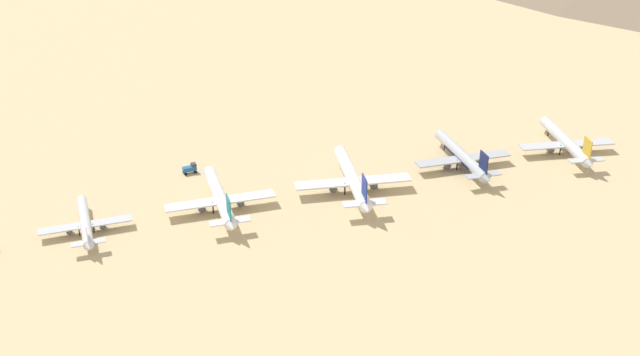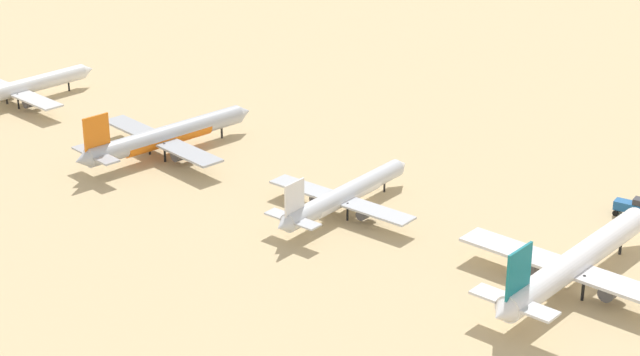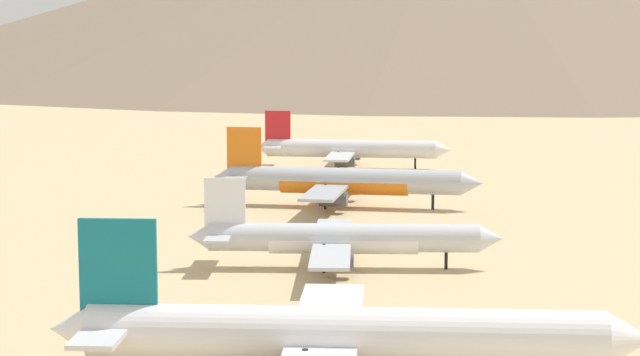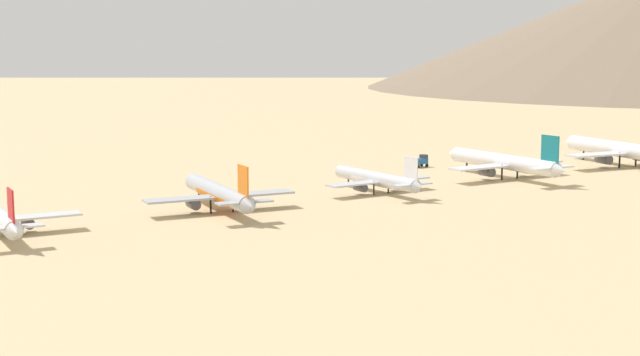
{
  "view_description": "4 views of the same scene",
  "coord_description": "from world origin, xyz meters",
  "px_view_note": "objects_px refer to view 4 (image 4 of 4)",
  "views": [
    {
      "loc": [
        -248.56,
        10.24,
        139.44
      ],
      "look_at": [
        8.01,
        -35.73,
        4.69
      ],
      "focal_mm": 44.58,
      "sensor_mm": 36.0,
      "label": 1
    },
    {
      "loc": [
        -137.71,
        -88.56,
        87.18
      ],
      "look_at": [
        -8.77,
        53.04,
        5.6
      ],
      "focal_mm": 63.14,
      "sensor_mm": 36.0,
      "label": 2
    },
    {
      "loc": [
        14.17,
        -84.35,
        29.24
      ],
      "look_at": [
        -17.9,
        87.4,
        5.44
      ],
      "focal_mm": 63.44,
      "sensor_mm": 36.0,
      "label": 3
    },
    {
      "loc": [
        -217.26,
        161.49,
        39.15
      ],
      "look_at": [
        -14.8,
        66.97,
        6.07
      ],
      "focal_mm": 52.04,
      "sensor_mm": 36.0,
      "label": 4
    }
  ],
  "objects_px": {
    "parked_jet_2": "(622,150)",
    "parked_jet_4": "(377,179)",
    "parked_jet_3": "(504,162)",
    "service_truck": "(421,161)",
    "parked_jet_5": "(218,193)"
  },
  "relations": [
    {
      "from": "parked_jet_2",
      "to": "parked_jet_4",
      "type": "xyz_separation_m",
      "value": [
        -12.68,
        94.74,
        -1.53
      ]
    },
    {
      "from": "parked_jet_3",
      "to": "service_truck",
      "type": "height_order",
      "value": "parked_jet_3"
    },
    {
      "from": "parked_jet_4",
      "to": "service_truck",
      "type": "relative_size",
      "value": 6.75
    },
    {
      "from": "service_truck",
      "to": "parked_jet_5",
      "type": "bearing_deg",
      "value": 118.95
    },
    {
      "from": "parked_jet_2",
      "to": "parked_jet_3",
      "type": "height_order",
      "value": "parked_jet_2"
    },
    {
      "from": "parked_jet_4",
      "to": "parked_jet_5",
      "type": "relative_size",
      "value": 0.87
    },
    {
      "from": "parked_jet_3",
      "to": "parked_jet_4",
      "type": "distance_m",
      "value": 46.3
    },
    {
      "from": "parked_jet_2",
      "to": "parked_jet_4",
      "type": "distance_m",
      "value": 95.6
    },
    {
      "from": "parked_jet_3",
      "to": "parked_jet_5",
      "type": "bearing_deg",
      "value": 99.23
    },
    {
      "from": "parked_jet_2",
      "to": "service_truck",
      "type": "relative_size",
      "value": 9.44
    },
    {
      "from": "parked_jet_3",
      "to": "parked_jet_4",
      "type": "height_order",
      "value": "parked_jet_3"
    },
    {
      "from": "parked_jet_2",
      "to": "parked_jet_5",
      "type": "relative_size",
      "value": 1.21
    },
    {
      "from": "parked_jet_4",
      "to": "service_truck",
      "type": "distance_m",
      "value": 52.34
    },
    {
      "from": "parked_jet_4",
      "to": "parked_jet_5",
      "type": "height_order",
      "value": "parked_jet_5"
    },
    {
      "from": "parked_jet_2",
      "to": "parked_jet_3",
      "type": "xyz_separation_m",
      "value": [
        -5.31,
        49.04,
        -0.49
      ]
    }
  ]
}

